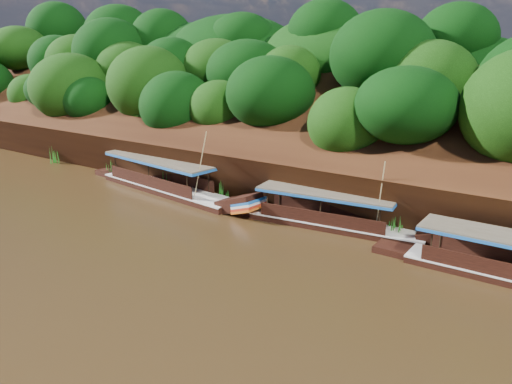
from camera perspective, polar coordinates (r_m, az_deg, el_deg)
ground at (r=27.12m, az=-3.80°, el=-8.26°), size 160.00×160.00×0.00m
riverbank at (r=45.67m, az=14.13°, el=4.10°), size 120.00×30.06×19.40m
boat_1 at (r=32.18m, az=10.27°, el=-3.39°), size 13.69×3.53×5.37m
boat_2 at (r=39.60m, az=-9.35°, el=0.57°), size 16.82×4.20×5.93m
reeds at (r=35.65m, az=1.60°, el=-0.52°), size 50.23×2.17×2.02m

